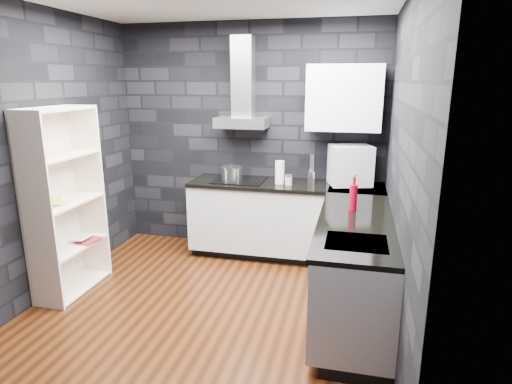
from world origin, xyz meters
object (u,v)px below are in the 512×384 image
at_px(storage_jar, 288,180).
at_px(appliance_garage, 350,165).
at_px(pot, 231,174).
at_px(red_bottle, 353,197).
at_px(fruit_bowl, 59,202).
at_px(glass_vase, 280,172).
at_px(utensil_crock, 311,177).
at_px(bookshelf, 65,203).

height_order(storage_jar, appliance_garage, appliance_garage).
bearing_deg(pot, red_bottle, -31.35).
bearing_deg(fruit_bowl, red_bottle, 10.16).
relative_size(glass_vase, red_bottle, 1.09).
height_order(pot, red_bottle, red_bottle).
xyz_separation_m(utensil_crock, appliance_garage, (0.43, -0.06, 0.16)).
relative_size(pot, storage_jar, 2.51).
bearing_deg(storage_jar, glass_vase, 161.06).
height_order(storage_jar, utensil_crock, utensil_crock).
distance_m(utensil_crock, appliance_garage, 0.47).
bearing_deg(utensil_crock, fruit_bowl, -145.51).
bearing_deg(utensil_crock, bookshelf, -147.13).
bearing_deg(appliance_garage, bookshelf, -169.57).
bearing_deg(bookshelf, appliance_garage, 41.42).
relative_size(pot, glass_vase, 0.95).
bearing_deg(red_bottle, pot, 148.65).
xyz_separation_m(storage_jar, appliance_garage, (0.66, 0.14, 0.18)).
height_order(pot, storage_jar, pot).
relative_size(storage_jar, bookshelf, 0.05).
xyz_separation_m(storage_jar, fruit_bowl, (-1.96, -1.31, -0.01)).
height_order(glass_vase, utensil_crock, glass_vase).
xyz_separation_m(glass_vase, appliance_garage, (0.77, 0.11, 0.10)).
bearing_deg(pot, utensil_crock, 11.36).
relative_size(bookshelf, fruit_bowl, 8.93).
xyz_separation_m(appliance_garage, red_bottle, (0.05, -0.97, -0.11)).
bearing_deg(storage_jar, bookshelf, -148.19).
bearing_deg(red_bottle, fruit_bowl, -169.84).
bearing_deg(appliance_garage, utensil_crock, 155.69).
bearing_deg(bookshelf, red_bottle, 22.30).
height_order(red_bottle, bookshelf, bookshelf).
bearing_deg(glass_vase, pot, -178.21).
bearing_deg(red_bottle, glass_vase, 133.70).
bearing_deg(storage_jar, red_bottle, -49.04).
height_order(pot, fruit_bowl, pot).
distance_m(appliance_garage, red_bottle, 0.98).
xyz_separation_m(glass_vase, fruit_bowl, (-1.85, -1.34, -0.09)).
relative_size(storage_jar, red_bottle, 0.41).
height_order(red_bottle, fruit_bowl, red_bottle).
height_order(pot, utensil_crock, pot).
distance_m(red_bottle, bookshelf, 2.71).
relative_size(storage_jar, utensil_crock, 0.81).
height_order(utensil_crock, fruit_bowl, utensil_crock).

